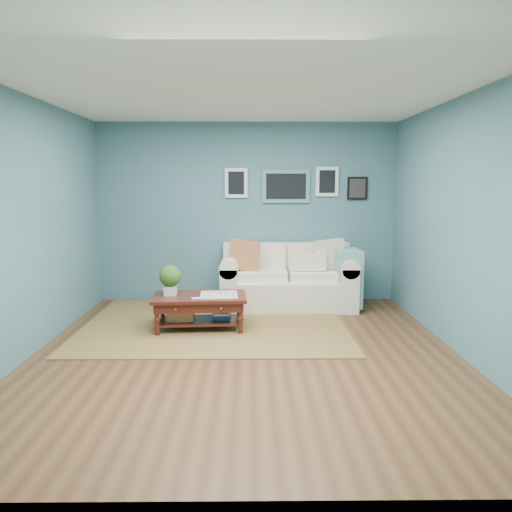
{
  "coord_description": "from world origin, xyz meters",
  "views": [
    {
      "loc": [
        0.06,
        -5.11,
        1.79
      ],
      "look_at": [
        0.12,
        1.0,
        0.9
      ],
      "focal_mm": 35.0,
      "sensor_mm": 36.0,
      "label": 1
    }
  ],
  "objects": [
    {
      "name": "room_shell",
      "position": [
        0.02,
        0.06,
        1.36
      ],
      "size": [
        5.0,
        5.02,
        2.7
      ],
      "color": "brown",
      "rests_on": "ground"
    },
    {
      "name": "loveseat",
      "position": [
        0.67,
        2.03,
        0.41
      ],
      "size": [
        1.98,
        0.9,
        1.02
      ],
      "color": "white",
      "rests_on": "ground"
    },
    {
      "name": "area_rug",
      "position": [
        -0.4,
        1.12,
        0.01
      ],
      "size": [
        3.29,
        2.64,
        0.01
      ],
      "primitive_type": "cube",
      "color": "brown",
      "rests_on": "ground"
    },
    {
      "name": "coffee_table",
      "position": [
        -0.64,
        0.91,
        0.35
      ],
      "size": [
        1.17,
        0.73,
        0.8
      ],
      "rotation": [
        0.0,
        0.0,
        0.06
      ],
      "color": "#35110C",
      "rests_on": "ground"
    }
  ]
}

